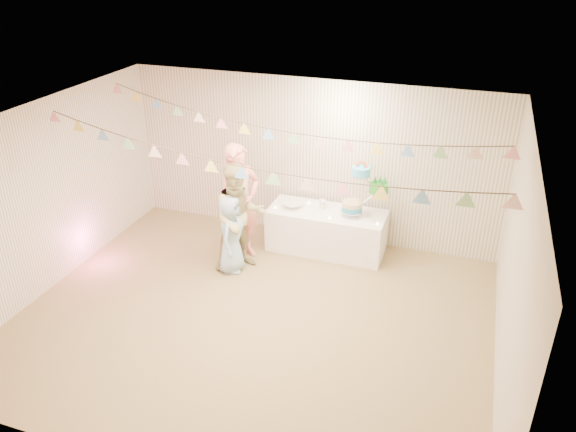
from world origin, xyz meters
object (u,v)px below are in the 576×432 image
(cake_stand, at_px, (365,186))
(person_adult_b, at_px, (239,218))
(table, at_px, (326,231))
(person_adult_a, at_px, (240,203))
(person_child, at_px, (231,234))

(cake_stand, xyz_separation_m, person_adult_b, (-1.63, -0.95, -0.33))
(table, xyz_separation_m, cake_stand, (0.55, 0.05, 0.82))
(table, bearing_deg, cake_stand, 5.19)
(person_adult_b, bearing_deg, person_adult_a, 74.51)
(person_adult_b, bearing_deg, person_child, -160.15)
(table, bearing_deg, person_adult_a, -152.19)
(person_adult_b, bearing_deg, table, 3.61)
(person_adult_a, bearing_deg, cake_stand, -34.26)
(cake_stand, bearing_deg, person_adult_a, -158.75)
(table, height_order, person_child, person_child)
(cake_stand, xyz_separation_m, person_child, (-1.71, -1.08, -0.56))
(cake_stand, height_order, person_child, cake_stand)
(person_adult_a, distance_m, person_adult_b, 0.31)
(cake_stand, relative_size, person_child, 0.68)
(cake_stand, distance_m, person_child, 2.10)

